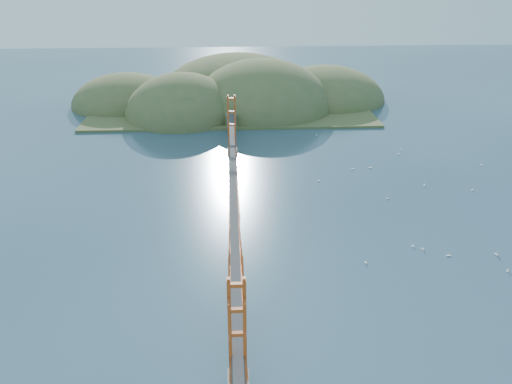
{
  "coord_description": "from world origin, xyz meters",
  "views": [
    {
      "loc": [
        -0.15,
        -64.08,
        35.62
      ],
      "look_at": [
        3.2,
        0.0,
        5.28
      ],
      "focal_mm": 35.0,
      "sensor_mm": 36.0,
      "label": 1
    }
  ],
  "objects_px": {
    "bridge": "(233,181)",
    "sailboat_0": "(423,249)",
    "sailboat_2": "(448,255)",
    "sailboat_1": "(388,198)"
  },
  "relations": [
    {
      "from": "bridge",
      "to": "sailboat_0",
      "type": "xyz_separation_m",
      "value": [
        25.21,
        -8.26,
        -6.87
      ]
    },
    {
      "from": "bridge",
      "to": "sailboat_0",
      "type": "bearing_deg",
      "value": -18.14
    },
    {
      "from": "sailboat_0",
      "to": "bridge",
      "type": "bearing_deg",
      "value": 161.86
    },
    {
      "from": "sailboat_0",
      "to": "sailboat_2",
      "type": "bearing_deg",
      "value": -33.02
    },
    {
      "from": "bridge",
      "to": "sailboat_1",
      "type": "xyz_separation_m",
      "value": [
        25.04,
        7.22,
        -6.87
      ]
    },
    {
      "from": "bridge",
      "to": "sailboat_1",
      "type": "distance_m",
      "value": 26.95
    },
    {
      "from": "bridge",
      "to": "sailboat_1",
      "type": "bearing_deg",
      "value": 16.09
    },
    {
      "from": "sailboat_1",
      "to": "bridge",
      "type": "bearing_deg",
      "value": -163.91
    },
    {
      "from": "bridge",
      "to": "sailboat_0",
      "type": "height_order",
      "value": "bridge"
    },
    {
      "from": "bridge",
      "to": "sailboat_2",
      "type": "xyz_separation_m",
      "value": [
        28.0,
        -10.07,
        -6.85
      ]
    }
  ]
}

